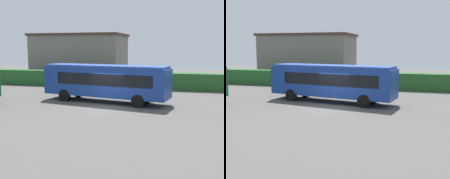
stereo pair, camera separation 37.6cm
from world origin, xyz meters
The scene contains 5 objects.
ground_plane centered at (0.00, 0.00, 0.00)m, with size 87.10×87.10×0.00m, color #514F4C.
bus_blue centered at (-0.55, 2.29, 1.76)m, with size 10.77×4.25×3.03m.
person_center centered at (3.09, 4.20, 0.92)m, with size 0.49×0.56×1.77m.
hedge_row centered at (0.00, 10.92, 0.88)m, with size 55.55×1.48×1.77m, color #265827.
depot_building centered at (-8.61, 17.87, 3.15)m, with size 12.38×7.73×6.27m.
Camera 2 is at (6.37, -20.38, 4.43)m, focal length 46.97 mm.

